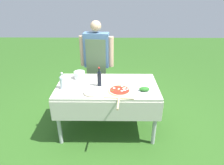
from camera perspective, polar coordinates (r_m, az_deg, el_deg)
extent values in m
plane|color=#2D5B1E|center=(3.19, -1.25, -12.75)|extent=(12.00, 12.00, 0.00)
cube|color=beige|center=(2.79, -1.39, -1.06)|extent=(1.40, 0.79, 0.04)
cube|color=beige|center=(2.53, -1.65, -8.34)|extent=(1.40, 0.01, 0.28)
cube|color=beige|center=(3.22, -1.14, -0.37)|extent=(1.40, 0.01, 0.28)
cube|color=beige|center=(2.98, -15.09, -3.68)|extent=(0.01, 0.79, 0.28)
cube|color=beige|center=(2.93, 12.58, -3.86)|extent=(0.01, 0.79, 0.28)
cylinder|color=#B7B7BC|center=(2.81, -14.99, -10.86)|extent=(0.05, 0.05, 0.71)
cylinder|color=#B7B7BC|center=(2.76, 12.14, -11.15)|extent=(0.05, 0.05, 0.71)
cylinder|color=#B7B7BC|center=(3.34, -12.22, -4.08)|extent=(0.05, 0.05, 0.71)
cylinder|color=#B7B7BC|center=(3.31, 10.07, -4.22)|extent=(0.05, 0.05, 0.71)
cylinder|color=#70604C|center=(3.58, -2.89, -0.94)|extent=(0.11, 0.11, 0.75)
cylinder|color=#70604C|center=(3.60, -5.24, -0.83)|extent=(0.11, 0.11, 0.75)
cube|color=#4C7099|center=(3.35, -4.42, 9.25)|extent=(0.42, 0.21, 0.57)
cube|color=#56704C|center=(3.33, -4.57, 5.28)|extent=(0.33, 0.04, 0.82)
cylinder|color=tan|center=(3.32, -0.29, 8.74)|extent=(0.09, 0.09, 0.50)
cylinder|color=tan|center=(3.40, -8.43, 8.88)|extent=(0.09, 0.09, 0.50)
sphere|color=tan|center=(3.26, -4.66, 15.77)|extent=(0.17, 0.17, 0.17)
cube|color=#D1B27F|center=(2.61, 2.20, -2.54)|extent=(0.40, 0.40, 0.01)
cylinder|color=#D1B27F|center=(2.34, 1.76, -6.12)|extent=(0.04, 0.25, 0.02)
cylinder|color=beige|center=(2.61, 2.20, -2.31)|extent=(0.29, 0.29, 0.01)
cylinder|color=#B22819|center=(2.60, 2.21, -2.15)|extent=(0.25, 0.25, 0.00)
ellipsoid|color=white|center=(2.61, 1.93, -1.84)|extent=(0.04, 0.04, 0.01)
ellipsoid|color=white|center=(2.56, 2.85, -2.42)|extent=(0.04, 0.04, 0.01)
ellipsoid|color=white|center=(2.61, 4.39, -1.93)|extent=(0.03, 0.03, 0.01)
ellipsoid|color=white|center=(2.62, 3.32, -1.76)|extent=(0.05, 0.04, 0.01)
ellipsoid|color=white|center=(2.62, 0.60, -1.65)|extent=(0.05, 0.05, 0.01)
ellipsoid|color=white|center=(2.63, 3.69, -1.56)|extent=(0.05, 0.05, 0.02)
ellipsoid|color=white|center=(2.67, 2.86, -1.14)|extent=(0.04, 0.03, 0.02)
ellipsoid|color=white|center=(2.57, 3.62, -2.25)|extent=(0.05, 0.04, 0.02)
ellipsoid|color=#286B23|center=(2.67, 2.27, -1.20)|extent=(0.04, 0.02, 0.00)
ellipsoid|color=#286B23|center=(2.58, 0.04, -2.23)|extent=(0.04, 0.02, 0.00)
ellipsoid|color=#286B23|center=(2.59, 1.74, -2.13)|extent=(0.03, 0.04, 0.00)
ellipsoid|color=#286B23|center=(2.64, 3.18, -1.56)|extent=(0.02, 0.04, 0.00)
ellipsoid|color=#286B23|center=(2.61, 3.39, -1.94)|extent=(0.03, 0.02, 0.00)
cylinder|color=black|center=(2.73, -3.62, 1.01)|extent=(0.06, 0.06, 0.20)
cylinder|color=black|center=(2.68, -3.70, 3.50)|extent=(0.02, 0.02, 0.06)
cylinder|color=#B22823|center=(2.67, -3.72, 4.22)|extent=(0.03, 0.03, 0.02)
cylinder|color=silver|center=(2.75, -13.91, -0.06)|extent=(0.08, 0.08, 0.16)
cone|color=silver|center=(2.71, -14.14, 1.91)|extent=(0.08, 0.08, 0.05)
cylinder|color=silver|center=(2.69, -14.21, 2.53)|extent=(0.03, 0.03, 0.02)
cube|color=silver|center=(2.66, 9.19, -2.37)|extent=(0.17, 0.12, 0.01)
ellipsoid|color=#286B23|center=(2.65, 9.23, -1.84)|extent=(0.14, 0.10, 0.05)
cylinder|color=silver|center=(3.01, -9.26, 2.14)|extent=(0.16, 0.16, 0.11)
cylinder|color=beige|center=(2.59, -5.68, -3.03)|extent=(0.22, 0.22, 0.00)
cylinder|color=beige|center=(2.59, -5.69, -2.93)|extent=(0.22, 0.22, 0.00)
cylinder|color=beige|center=(2.58, -5.69, -2.83)|extent=(0.22, 0.22, 0.00)
cylinder|color=beige|center=(2.58, -5.70, -2.74)|extent=(0.22, 0.22, 0.00)
cylinder|color=beige|center=(2.58, -5.70, -2.64)|extent=(0.22, 0.22, 0.00)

